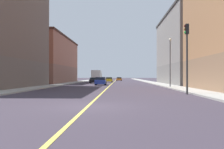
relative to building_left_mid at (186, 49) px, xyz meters
The scene contains 13 objects.
ground_plane 39.04m from the building_left_mid, 112.53° to the right, with size 400.00×400.00×0.00m, color #362F3A.
sidewalk_left 16.04m from the building_left_mid, 111.73° to the left, with size 2.63×168.00×0.15m, color #9E9B93.
sidewalk_right 28.42m from the building_left_mid, 150.72° to the left, with size 2.63×168.00×0.15m, color #9E9B93.
lane_center_stripe 21.12m from the building_left_mid, 137.49° to the left, with size 0.16×154.00×0.01m, color #E5D14C.
building_left_mid is the anchor object (origin of this frame).
building_right_midblock 30.91m from the building_left_mid, 162.51° to the left, with size 8.43×25.94×10.78m.
traffic_light_left_near 27.82m from the building_left_mid, 104.89° to the right, with size 0.40×0.32×6.23m.
street_lamp_left_near 15.93m from the building_left_mid, 112.83° to the right, with size 0.36×0.36×6.68m.
car_orange 36.90m from the building_left_mid, 111.56° to the left, with size 1.87×4.36×1.23m.
car_yellow 23.51m from the building_left_mid, 134.66° to the left, with size 1.96×4.11×1.31m.
car_blue 18.19m from the building_left_mid, 164.65° to the right, with size 1.98×4.36×1.43m.
car_black 20.81m from the building_left_mid, 161.80° to the left, with size 2.10×4.39×1.29m.
box_truck 26.14m from the building_left_mid, 138.74° to the left, with size 2.36×7.24×3.13m.
Camera 1 is at (1.72, -13.08, 1.62)m, focal length 39.38 mm.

